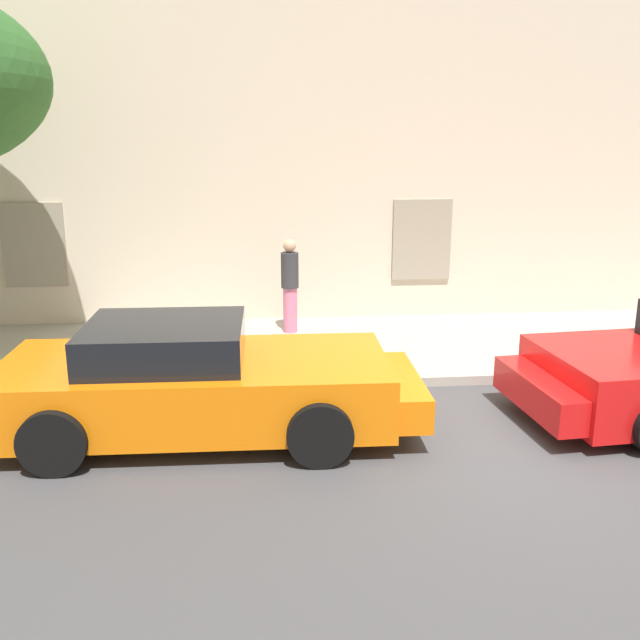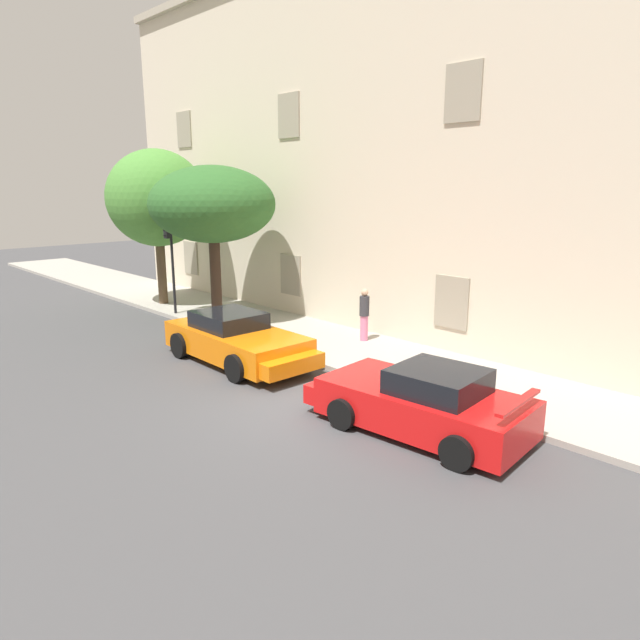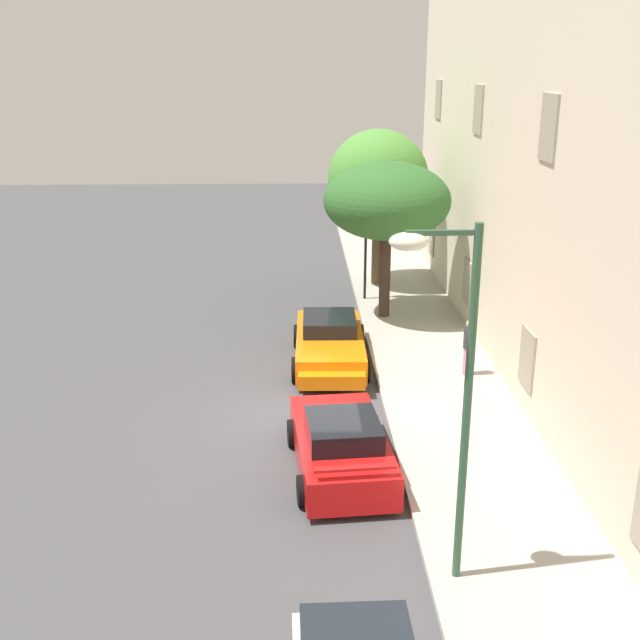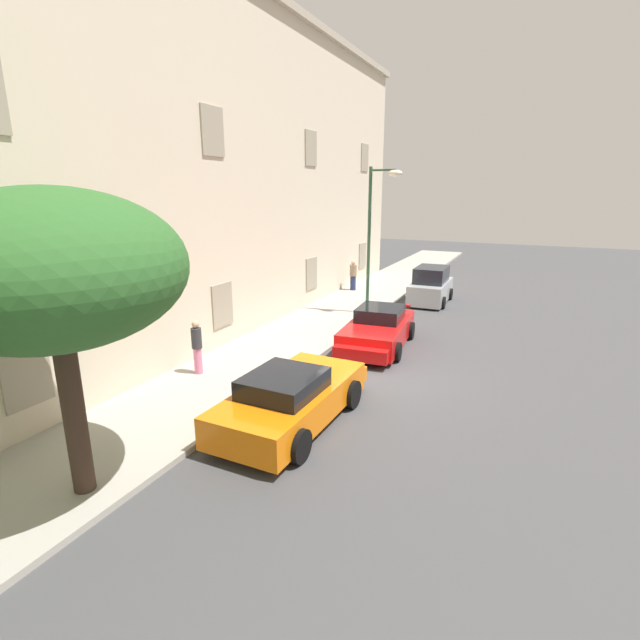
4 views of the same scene
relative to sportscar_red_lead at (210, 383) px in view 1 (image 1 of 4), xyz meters
The scene contains 4 objects.
ground_plane 3.80m from the sportscar_red_lead, 10.52° to the right, with size 80.00×80.00×0.00m, color #444447.
sidewalk 4.81m from the sportscar_red_lead, 39.69° to the left, with size 60.00×3.54×0.14m, color #A8A399.
sportscar_red_lead is the anchor object (origin of this frame).
pedestrian_admiring 4.08m from the sportscar_red_lead, 73.39° to the left, with size 0.41×0.41×1.64m.
Camera 1 is at (-3.11, -7.34, 3.53)m, focal length 39.45 mm.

